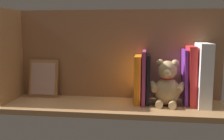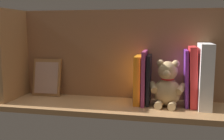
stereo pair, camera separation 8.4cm
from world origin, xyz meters
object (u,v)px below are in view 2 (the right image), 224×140
object	(u,v)px
dictionary_thick_white	(204,76)
picture_frame_leaning	(47,77)
book_0	(193,76)
teddy_bear	(167,86)

from	to	relation	value
dictionary_thick_white	picture_frame_leaning	distance (cm)	70.80
dictionary_thick_white	book_0	xyz separation A→B (cm)	(4.40, -1.38, -0.66)
book_0	picture_frame_leaning	world-z (taller)	book_0
dictionary_thick_white	teddy_bear	bearing A→B (deg)	6.10
teddy_bear	dictionary_thick_white	bearing A→B (deg)	-167.33
teddy_bear	picture_frame_leaning	size ratio (longest dim) A/B	1.09
picture_frame_leaning	book_0	bearing A→B (deg)	176.64
picture_frame_leaning	teddy_bear	bearing A→B (deg)	173.09
dictionary_thick_white	teddy_bear	xyz separation A→B (cm)	(14.41, 1.54, -4.48)
teddy_bear	book_0	bearing A→B (deg)	-157.18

